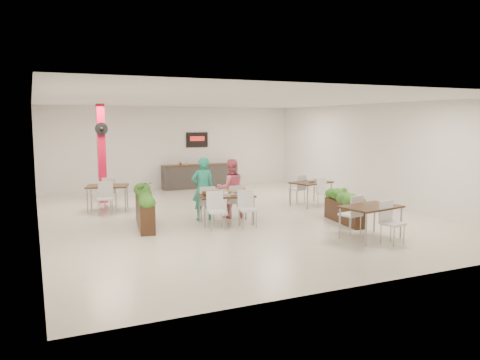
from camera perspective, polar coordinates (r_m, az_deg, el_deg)
name	(u,v)px	position (r m, az deg, el deg)	size (l,w,h in m)	color
ground	(233,216)	(13.16, -0.92, -4.40)	(12.00, 12.00, 0.00)	beige
room_shell	(232,144)	(12.91, -0.94, 4.35)	(10.10, 12.10, 3.22)	white
red_column	(102,152)	(15.82, -16.53, 3.26)	(0.40, 0.41, 3.20)	#B90C2B
service_counter	(200,176)	(18.66, -4.91, 0.54)	(3.00, 0.64, 2.20)	#2F2C2A
main_table	(226,199)	(12.11, -1.74, -2.37)	(1.49, 1.77, 0.92)	#311E10
diner_man	(203,189)	(12.54, -4.52, -1.07)	(0.62, 0.41, 1.70)	teal
diner_woman	(231,188)	(12.83, -1.15, -1.04)	(0.79, 0.61, 1.62)	pink
planter_left	(145,206)	(11.99, -11.55, -3.09)	(0.66, 2.15, 1.14)	black
planter_right	(344,205)	(12.50, 12.57, -2.94)	(0.58, 1.77, 0.93)	black
side_table_a	(108,189)	(14.44, -15.85, -1.11)	(1.36, 1.67, 0.92)	#311E10
side_table_b	(311,185)	(14.88, 8.67, -0.66)	(1.43, 1.67, 0.92)	#311E10
side_table_c	(371,211)	(10.96, 15.67, -3.65)	(1.44, 1.67, 0.92)	#311E10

